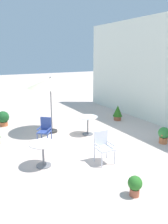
% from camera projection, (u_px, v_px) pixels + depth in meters
% --- Properties ---
extents(ground_plane, '(60.00, 60.00, 0.00)m').
position_uv_depth(ground_plane, '(80.00, 141.00, 8.40)').
color(ground_plane, beige).
extents(villa_facade, '(11.45, 0.30, 4.83)m').
position_uv_depth(villa_facade, '(165.00, 72.00, 9.77)').
color(villa_facade, white).
rests_on(villa_facade, ground).
extents(patio_umbrella_0, '(1.81, 1.81, 2.30)m').
position_uv_depth(patio_umbrella_0, '(50.00, 84.00, 8.85)').
color(patio_umbrella_0, '#2D2D2D').
rests_on(patio_umbrella_0, ground).
extents(cafe_table_0, '(0.79, 0.79, 0.71)m').
position_uv_depth(cafe_table_0, '(43.00, 150.00, 6.40)').
color(cafe_table_0, silver).
rests_on(cafe_table_0, ground).
extents(cafe_table_1, '(0.79, 0.79, 0.75)m').
position_uv_depth(cafe_table_1, '(88.00, 122.00, 8.96)').
color(cafe_table_1, silver).
rests_on(cafe_table_1, ground).
extents(patio_chair_0, '(0.61, 0.61, 0.95)m').
position_uv_depth(patio_chair_0, '(45.00, 129.00, 8.06)').
color(patio_chair_0, '#374C92').
rests_on(patio_chair_0, ground).
extents(patio_chair_1, '(0.50, 0.49, 0.94)m').
position_uv_depth(patio_chair_1, '(103.00, 145.00, 6.65)').
color(patio_chair_1, white).
rests_on(patio_chair_1, ground).
extents(potted_plant_0, '(0.46, 0.46, 0.74)m').
position_uv_depth(potted_plant_0, '(118.00, 112.00, 10.95)').
color(potted_plant_0, '#9D5236').
rests_on(potted_plant_0, ground).
extents(potted_plant_1, '(0.53, 0.53, 0.68)m').
position_uv_depth(potted_plant_1, '(3.00, 118.00, 10.07)').
color(potted_plant_1, '#BE653B').
rests_on(potted_plant_1, ground).
extents(potted_plant_3, '(0.33, 0.33, 0.49)m').
position_uv_depth(potted_plant_3, '(135.00, 185.00, 5.08)').
color(potted_plant_3, '#B45C40').
rests_on(potted_plant_3, ground).
extents(potted_plant_4, '(0.41, 0.43, 0.61)m').
position_uv_depth(potted_plant_4, '(164.00, 134.00, 8.10)').
color(potted_plant_4, '#C86B3F').
rests_on(potted_plant_4, ground).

